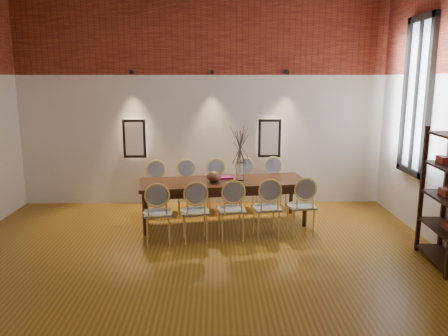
{
  "coord_description": "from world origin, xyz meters",
  "views": [
    {
      "loc": [
        0.25,
        -4.92,
        2.43
      ],
      "look_at": [
        0.39,
        1.81,
        1.05
      ],
      "focal_mm": 35.0,
      "sensor_mm": 36.0,
      "label": 1
    }
  ],
  "objects_px": {
    "chair_near_e": "(301,206)",
    "chair_far_e": "(275,184)",
    "dining_table": "(224,202)",
    "vase": "(240,171)",
    "chair_far_a": "(157,189)",
    "chair_near_a": "(158,213)",
    "bowl": "(214,176)",
    "chair_far_c": "(217,187)",
    "book": "(225,178)",
    "chair_far_d": "(247,185)",
    "chair_near_b": "(195,211)",
    "chair_near_d": "(266,208)",
    "chair_far_b": "(187,188)",
    "chair_near_c": "(231,209)"
  },
  "relations": [
    {
      "from": "chair_near_e",
      "to": "bowl",
      "type": "relative_size",
      "value": 3.92
    },
    {
      "from": "chair_near_d",
      "to": "chair_far_b",
      "type": "relative_size",
      "value": 1.0
    },
    {
      "from": "chair_near_b",
      "to": "chair_far_b",
      "type": "relative_size",
      "value": 1.0
    },
    {
      "from": "chair_near_e",
      "to": "book",
      "type": "relative_size",
      "value": 3.62
    },
    {
      "from": "chair_near_d",
      "to": "chair_far_a",
      "type": "distance_m",
      "value": 2.22
    },
    {
      "from": "chair_near_d",
      "to": "chair_far_a",
      "type": "xyz_separation_m",
      "value": [
        -1.86,
        1.21,
        0.0
      ]
    },
    {
      "from": "chair_near_b",
      "to": "chair_near_e",
      "type": "xyz_separation_m",
      "value": [
        1.65,
        0.23,
        0.0
      ]
    },
    {
      "from": "chair_far_a",
      "to": "vase",
      "type": "bearing_deg",
      "value": 152.51
    },
    {
      "from": "chair_far_c",
      "to": "chair_far_e",
      "type": "xyz_separation_m",
      "value": [
        1.1,
        0.16,
        0.0
      ]
    },
    {
      "from": "dining_table",
      "to": "bowl",
      "type": "xyz_separation_m",
      "value": [
        -0.16,
        -0.07,
        0.46
      ]
    },
    {
      "from": "chair_far_c",
      "to": "bowl",
      "type": "height_order",
      "value": "chair_far_c"
    },
    {
      "from": "dining_table",
      "to": "chair_far_d",
      "type": "height_order",
      "value": "chair_far_d"
    },
    {
      "from": "chair_far_c",
      "to": "book",
      "type": "xyz_separation_m",
      "value": [
        0.13,
        -0.55,
        0.3
      ]
    },
    {
      "from": "chair_far_a",
      "to": "chair_far_b",
      "type": "relative_size",
      "value": 1.0
    },
    {
      "from": "chair_near_b",
      "to": "chair_far_d",
      "type": "distance_m",
      "value": 1.83
    },
    {
      "from": "chair_far_d",
      "to": "bowl",
      "type": "bearing_deg",
      "value": 47.05
    },
    {
      "from": "chair_near_a",
      "to": "chair_near_b",
      "type": "relative_size",
      "value": 1.0
    },
    {
      "from": "chair_far_e",
      "to": "chair_near_c",
      "type": "bearing_deg",
      "value": 52.57
    },
    {
      "from": "chair_near_d",
      "to": "book",
      "type": "bearing_deg",
      "value": 119.55
    },
    {
      "from": "chair_far_a",
      "to": "chair_far_e",
      "type": "distance_m",
      "value": 2.23
    },
    {
      "from": "chair_far_d",
      "to": "book",
      "type": "distance_m",
      "value": 0.81
    },
    {
      "from": "chair_far_c",
      "to": "vase",
      "type": "height_order",
      "value": "vase"
    },
    {
      "from": "chair_far_b",
      "to": "chair_far_e",
      "type": "height_order",
      "value": "same"
    },
    {
      "from": "chair_far_a",
      "to": "chair_far_d",
      "type": "distance_m",
      "value": 1.67
    },
    {
      "from": "dining_table",
      "to": "chair_far_d",
      "type": "bearing_deg",
      "value": 52.57
    },
    {
      "from": "chair_far_c",
      "to": "chair_far_e",
      "type": "bearing_deg",
      "value": -180.0
    },
    {
      "from": "chair_far_d",
      "to": "vase",
      "type": "distance_m",
      "value": 0.89
    },
    {
      "from": "dining_table",
      "to": "chair_near_a",
      "type": "xyz_separation_m",
      "value": [
        -1.0,
        -0.88,
        0.09
      ]
    },
    {
      "from": "chair_far_e",
      "to": "book",
      "type": "bearing_deg",
      "value": 27.68
    },
    {
      "from": "chair_near_a",
      "to": "bowl",
      "type": "bearing_deg",
      "value": 35.58
    },
    {
      "from": "chair_near_e",
      "to": "chair_far_b",
      "type": "xyz_separation_m",
      "value": [
        -1.86,
        1.21,
        0.0
      ]
    },
    {
      "from": "chair_near_b",
      "to": "chair_near_d",
      "type": "distance_m",
      "value": 1.11
    },
    {
      "from": "dining_table",
      "to": "vase",
      "type": "bearing_deg",
      "value": -0.0
    },
    {
      "from": "chair_near_d",
      "to": "book",
      "type": "xyz_separation_m",
      "value": [
        -0.63,
        0.82,
        0.3
      ]
    },
    {
      "from": "chair_far_b",
      "to": "bowl",
      "type": "relative_size",
      "value": 3.92
    },
    {
      "from": "chair_near_c",
      "to": "dining_table",
      "type": "bearing_deg",
      "value": 90.0
    },
    {
      "from": "chair_near_a",
      "to": "vase",
      "type": "distance_m",
      "value": 1.63
    },
    {
      "from": "chair_near_e",
      "to": "bowl",
      "type": "distance_m",
      "value": 1.5
    },
    {
      "from": "chair_far_a",
      "to": "book",
      "type": "xyz_separation_m",
      "value": [
        1.23,
        -0.39,
        0.3
      ]
    },
    {
      "from": "chair_far_e",
      "to": "vase",
      "type": "bearing_deg",
      "value": 41.25
    },
    {
      "from": "chair_near_d",
      "to": "chair_far_e",
      "type": "xyz_separation_m",
      "value": [
        0.35,
        1.52,
        0.0
      ]
    },
    {
      "from": "dining_table",
      "to": "book",
      "type": "height_order",
      "value": "book"
    },
    {
      "from": "chair_near_b",
      "to": "vase",
      "type": "distance_m",
      "value": 1.19
    },
    {
      "from": "chair_near_d",
      "to": "vase",
      "type": "distance_m",
      "value": 0.89
    },
    {
      "from": "chair_near_e",
      "to": "chair_far_e",
      "type": "xyz_separation_m",
      "value": [
        -0.2,
        1.44,
        0.0
      ]
    },
    {
      "from": "chair_near_d",
      "to": "chair_far_c",
      "type": "xyz_separation_m",
      "value": [
        -0.75,
        1.36,
        0.0
      ]
    },
    {
      "from": "dining_table",
      "to": "chair_near_e",
      "type": "distance_m",
      "value": 1.33
    },
    {
      "from": "chair_near_c",
      "to": "chair_far_e",
      "type": "height_order",
      "value": "same"
    },
    {
      "from": "chair_near_b",
      "to": "chair_far_c",
      "type": "bearing_deg",
      "value": 69.06
    },
    {
      "from": "bowl",
      "to": "book",
      "type": "height_order",
      "value": "bowl"
    }
  ]
}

